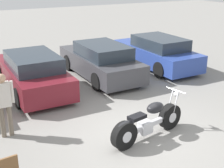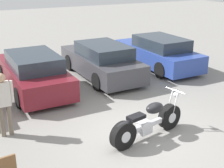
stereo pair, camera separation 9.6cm
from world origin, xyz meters
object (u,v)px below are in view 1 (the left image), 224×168
object	(u,v)px
parked_car_maroon	(32,73)
parked_car_dark_grey	(100,61)
person_standing	(4,100)
motorcycle	(148,123)
parked_car_blue	(156,52)

from	to	relation	value
parked_car_maroon	parked_car_dark_grey	world-z (taller)	same
parked_car_dark_grey	person_standing	bearing A→B (deg)	-143.35
motorcycle	parked_car_blue	bearing A→B (deg)	51.77
parked_car_maroon	parked_car_blue	bearing A→B (deg)	2.75
parked_car_dark_grey	person_standing	distance (m)	5.27
parked_car_maroon	parked_car_dark_grey	size ratio (longest dim) A/B	1.00
parked_car_maroon	parked_car_blue	world-z (taller)	same
parked_car_blue	parked_car_dark_grey	bearing A→B (deg)	-179.02
parked_car_dark_grey	person_standing	xyz separation A→B (m)	(-4.22, -3.14, 0.34)
motorcycle	parked_car_dark_grey	distance (m)	5.06
parked_car_blue	person_standing	xyz separation A→B (m)	(-6.97, -3.19, 0.34)
parked_car_dark_grey	parked_car_blue	distance (m)	2.75
motorcycle	parked_car_dark_grey	world-z (taller)	parked_car_dark_grey
parked_car_maroon	person_standing	world-z (taller)	person_standing
parked_car_maroon	parked_car_blue	size ratio (longest dim) A/B	1.00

